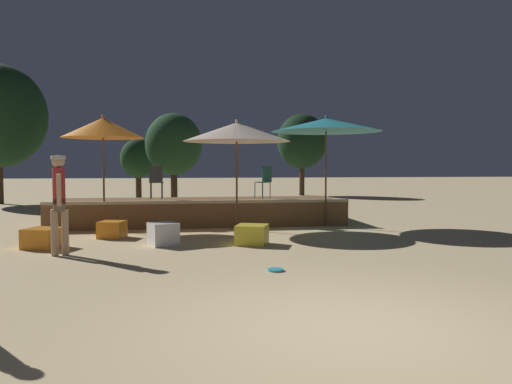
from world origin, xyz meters
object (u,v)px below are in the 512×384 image
(person_0, at_px, (59,198))
(frisbee_disc, at_px, (275,270))
(background_tree_2, at_px, (302,142))
(cube_seat_1, at_px, (163,234))
(cube_seat_0, at_px, (43,238))
(patio_umbrella_0, at_px, (237,132))
(bistro_chair_1, at_px, (265,179))
(patio_umbrella_2, at_px, (326,125))
(cube_seat_3, at_px, (252,235))
(patio_umbrella_1, at_px, (103,128))
(background_tree_0, at_px, (174,145))
(bistro_chair_0, at_px, (156,179))
(background_tree_3, at_px, (138,159))
(cube_seat_2, at_px, (112,230))

(person_0, distance_m, frisbee_disc, 4.25)
(background_tree_2, bearing_deg, cube_seat_1, -112.93)
(cube_seat_0, height_order, background_tree_2, background_tree_2)
(patio_umbrella_0, height_order, bistro_chair_1, patio_umbrella_0)
(patio_umbrella_2, height_order, cube_seat_3, patio_umbrella_2)
(patio_umbrella_1, bearing_deg, patio_umbrella_2, -1.12)
(cube_seat_0, bearing_deg, background_tree_2, 60.41)
(person_0, xyz_separation_m, background_tree_0, (1.86, 11.70, 1.45))
(frisbee_disc, bearing_deg, cube_seat_3, 90.22)
(patio_umbrella_1, relative_size, bistro_chair_0, 3.26)
(background_tree_0, bearing_deg, background_tree_2, 38.65)
(background_tree_2, bearing_deg, background_tree_3, -170.08)
(patio_umbrella_0, bearing_deg, cube_seat_0, -150.46)
(background_tree_2, bearing_deg, frisbee_disc, -104.76)
(patio_umbrella_1, xyz_separation_m, background_tree_0, (1.63, 8.04, -0.08))
(frisbee_disc, bearing_deg, patio_umbrella_2, 66.21)
(bistro_chair_1, bearing_deg, cube_seat_0, -4.46)
(patio_umbrella_0, bearing_deg, background_tree_0, 101.73)
(cube_seat_0, distance_m, frisbee_disc, 5.05)
(cube_seat_2, xyz_separation_m, background_tree_0, (1.23, 9.53, 2.32))
(patio_umbrella_2, bearing_deg, patio_umbrella_0, -173.58)
(patio_umbrella_1, xyz_separation_m, cube_seat_2, (0.39, -1.49, -2.41))
(cube_seat_2, bearing_deg, frisbee_disc, -53.04)
(bistro_chair_1, bearing_deg, patio_umbrella_1, -30.57)
(patio_umbrella_1, bearing_deg, cube_seat_2, -75.11)
(cube_seat_2, relative_size, person_0, 0.35)
(patio_umbrella_1, xyz_separation_m, bistro_chair_1, (4.26, 0.50, -1.32))
(bistro_chair_0, bearing_deg, cube_seat_0, 60.59)
(person_0, bearing_deg, cube_seat_0, 106.89)
(patio_umbrella_1, xyz_separation_m, patio_umbrella_2, (5.82, -0.11, 0.14))
(patio_umbrella_2, bearing_deg, patio_umbrella_1, 178.88)
(person_0, bearing_deg, background_tree_3, 76.26)
(bistro_chair_1, bearing_deg, background_tree_3, -106.17)
(patio_umbrella_1, xyz_separation_m, bistro_chair_0, (1.28, 0.71, -1.32))
(patio_umbrella_1, relative_size, person_0, 1.59)
(patio_umbrella_0, distance_m, frisbee_disc, 5.71)
(person_0, relative_size, background_tree_2, 0.41)
(bistro_chair_0, bearing_deg, background_tree_0, -91.45)
(cube_seat_3, height_order, frisbee_disc, cube_seat_3)
(cube_seat_1, xyz_separation_m, cube_seat_2, (-1.20, 1.23, -0.04))
(cube_seat_3, bearing_deg, bistro_chair_0, 120.79)
(patio_umbrella_2, distance_m, bistro_chair_0, 4.84)
(frisbee_disc, relative_size, background_tree_3, 0.09)
(cube_seat_0, relative_size, background_tree_3, 0.27)
(cube_seat_1, height_order, background_tree_2, background_tree_2)
(cube_seat_1, xyz_separation_m, background_tree_3, (-1.76, 14.71, 1.74))
(patio_umbrella_1, height_order, cube_seat_3, patio_umbrella_1)
(cube_seat_3, bearing_deg, person_0, -168.24)
(bistro_chair_0, bearing_deg, patio_umbrella_0, 153.53)
(patio_umbrella_1, distance_m, cube_seat_0, 3.72)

